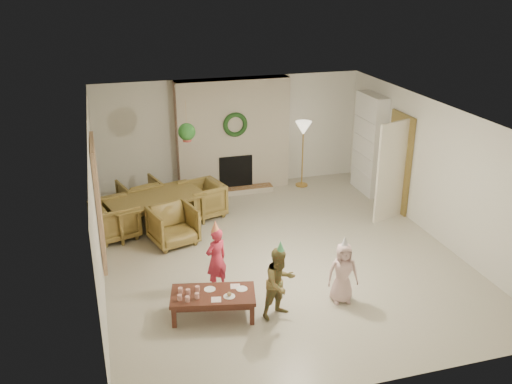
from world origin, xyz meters
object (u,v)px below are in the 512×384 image
object	(u,v)px
dining_chair_right	(202,199)
coffee_table_top	(213,295)
dining_chair_near	(173,225)
child_pink	(343,273)
dining_chair_far	(140,197)
dining_chair_left	(115,220)
child_plaid	(280,283)
child_red	(216,259)
dining_table	(156,212)

from	to	relation	value
dining_chair_right	coffee_table_top	size ratio (longest dim) A/B	0.65
dining_chair_near	coffee_table_top	xyz separation A→B (m)	(0.22, -2.45, -0.01)
dining_chair_near	child_pink	world-z (taller)	child_pink
dining_chair_far	dining_chair_left	size ratio (longest dim) A/B	1.00
dining_chair_far	dining_chair_right	bearing A→B (deg)	141.34
coffee_table_top	child_pink	world-z (taller)	child_pink
dining_chair_far	dining_chair_left	xyz separation A→B (m)	(-0.55, -1.00, 0.00)
dining_chair_right	child_pink	world-z (taller)	child_pink
coffee_table_top	child_pink	xyz separation A→B (m)	(1.95, -0.15, 0.14)
coffee_table_top	child_plaid	xyz separation A→B (m)	(0.92, -0.25, 0.20)
dining_chair_near	coffee_table_top	bearing A→B (deg)	-101.20
dining_chair_right	child_red	bearing A→B (deg)	-22.74
child_pink	dining_chair_right	bearing A→B (deg)	120.46
dining_chair_left	child_red	xyz separation A→B (m)	(1.43, -2.30, 0.17)
coffee_table_top	child_plaid	world-z (taller)	child_plaid
child_pink	dining_table	bearing A→B (deg)	134.51
dining_chair_left	child_pink	world-z (taller)	child_pink
dining_chair_far	child_pink	size ratio (longest dim) A/B	0.82
dining_chair_near	dining_chair_left	xyz separation A→B (m)	(-1.00, 0.55, 0.00)
coffee_table_top	child_plaid	distance (m)	0.98
dining_chair_left	dining_chair_right	bearing A→B (deg)	-90.00
dining_chair_right	child_red	xyz separation A→B (m)	(-0.32, -2.81, 0.17)
dining_chair_near	dining_chair_right	world-z (taller)	same
dining_table	dining_chair_right	bearing A→B (deg)	0.00
child_plaid	dining_chair_right	bearing A→B (deg)	75.83
coffee_table_top	child_red	world-z (taller)	child_red
dining_chair_far	dining_chair_left	bearing A→B (deg)	45.00
coffee_table_top	child_red	distance (m)	0.75
dining_chair_far	dining_chair_right	xyz separation A→B (m)	(1.19, -0.49, 0.00)
dining_chair_left	dining_chair_right	xyz separation A→B (m)	(1.74, 0.51, 0.00)
dining_chair_near	dining_chair_far	bearing A→B (deg)	90.00
dining_chair_right	child_red	distance (m)	2.83
dining_table	dining_chair_near	world-z (taller)	dining_chair_near
dining_chair_near	child_pink	xyz separation A→B (m)	(2.17, -2.60, 0.12)
child_red	child_pink	size ratio (longest dim) A/B	1.09
dining_table	child_plaid	bearing A→B (deg)	-84.81
dining_chair_near	child_pink	distance (m)	3.39
dining_table	coffee_table_top	world-z (taller)	dining_table
dining_chair_right	coffee_table_top	bearing A→B (deg)	-24.77
dining_table	dining_chair_right	size ratio (longest dim) A/B	2.34
coffee_table_top	child_pink	size ratio (longest dim) A/B	1.26
dining_chair_right	coffee_table_top	world-z (taller)	dining_chair_right
dining_table	child_pink	distance (m)	4.14
dining_chair_far	child_pink	bearing A→B (deg)	105.94
dining_chair_far	child_red	size ratio (longest dim) A/B	0.75
dining_chair_near	child_red	distance (m)	1.81
dining_chair_left	dining_chair_right	world-z (taller)	same
coffee_table_top	child_plaid	size ratio (longest dim) A/B	1.12
dining_table	child_pink	size ratio (longest dim) A/B	1.91
dining_chair_left	child_plaid	xyz separation A→B (m)	(2.15, -3.25, 0.18)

